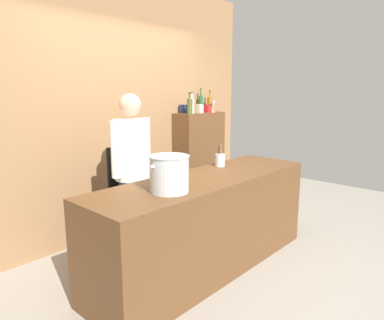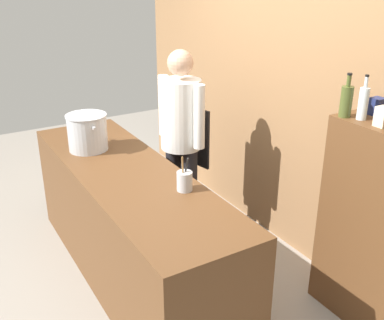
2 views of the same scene
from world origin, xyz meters
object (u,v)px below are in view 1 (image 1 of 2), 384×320
(wine_bottle_green, at_px, (201,103))
(wine_bottle_clear, at_px, (192,105))
(chef, at_px, (132,166))
(spice_tin_cream, at_px, (200,109))
(spice_tin_red, at_px, (207,109))
(utensil_crock, at_px, (220,160))
(wine_glass_wide, at_px, (193,104))
(wine_glass_tall, at_px, (213,104))
(stockpot_large, at_px, (169,174))
(spice_tin_navy, at_px, (183,109))
(wine_bottle_olive, at_px, (190,106))
(wine_bottle_amber, at_px, (210,104))

(wine_bottle_green, relative_size, wine_bottle_clear, 1.19)
(chef, bearing_deg, spice_tin_cream, -174.59)
(chef, distance_m, spice_tin_red, 1.84)
(spice_tin_cream, bearing_deg, utensil_crock, -127.93)
(wine_bottle_clear, distance_m, spice_tin_red, 0.33)
(wine_glass_wide, relative_size, wine_glass_tall, 1.08)
(stockpot_large, distance_m, spice_tin_navy, 2.13)
(wine_glass_wide, bearing_deg, utensil_crock, -123.89)
(wine_bottle_clear, distance_m, wine_glass_tall, 0.43)
(wine_bottle_green, bearing_deg, spice_tin_red, -96.10)
(spice_tin_cream, bearing_deg, wine_glass_wide, 111.12)
(spice_tin_red, bearing_deg, wine_glass_tall, -5.93)
(stockpot_large, height_order, wine_bottle_olive, wine_bottle_olive)
(wine_bottle_green, height_order, wine_bottle_olive, wine_bottle_green)
(wine_bottle_amber, distance_m, spice_tin_red, 0.20)
(chef, distance_m, utensil_crock, 0.93)
(stockpot_large, bearing_deg, spice_tin_cream, 34.99)
(chef, xyz_separation_m, wine_bottle_green, (1.72, 0.62, 0.55))
(spice_tin_cream, bearing_deg, wine_bottle_olive, -170.08)
(chef, bearing_deg, spice_tin_red, -176.06)
(stockpot_large, relative_size, wine_bottle_green, 1.16)
(utensil_crock, bearing_deg, stockpot_large, -163.80)
(stockpot_large, relative_size, spice_tin_cream, 3.23)
(utensil_crock, bearing_deg, spice_tin_navy, 62.78)
(stockpot_large, relative_size, wine_glass_tall, 2.39)
(spice_tin_navy, xyz_separation_m, spice_tin_red, (0.33, -0.15, -0.00))
(spice_tin_navy, bearing_deg, utensil_crock, -117.22)
(stockpot_large, relative_size, wine_bottle_amber, 1.27)
(stockpot_large, bearing_deg, spice_tin_red, 32.65)
(wine_glass_tall, bearing_deg, spice_tin_navy, 160.04)
(utensil_crock, bearing_deg, spice_tin_red, 46.25)
(wine_glass_tall, bearing_deg, wine_glass_wide, 162.42)
(wine_bottle_olive, height_order, spice_tin_cream, wine_bottle_olive)
(wine_bottle_green, bearing_deg, spice_tin_navy, 177.61)
(utensil_crock, bearing_deg, wine_bottle_olive, 61.57)
(wine_bottle_olive, bearing_deg, wine_bottle_amber, 13.93)
(stockpot_large, xyz_separation_m, spice_tin_navy, (1.58, 1.38, 0.40))
(wine_bottle_green, relative_size, wine_bottle_olive, 1.20)
(spice_tin_navy, bearing_deg, chef, -155.16)
(spice_tin_red, bearing_deg, chef, -164.11)
(stockpot_large, xyz_separation_m, wine_bottle_amber, (2.08, 1.32, 0.46))
(wine_glass_tall, distance_m, spice_tin_navy, 0.48)
(wine_bottle_green, relative_size, spice_tin_cream, 2.79)
(chef, bearing_deg, wine_glass_wide, -171.02)
(wine_bottle_amber, height_order, wine_glass_wide, wine_bottle_amber)
(utensil_crock, distance_m, spice_tin_red, 1.37)
(wine_glass_tall, xyz_separation_m, spice_tin_red, (-0.11, 0.01, -0.06))
(utensil_crock, height_order, wine_glass_wide, wine_glass_wide)
(chef, height_order, wine_glass_wide, chef)
(wine_bottle_amber, relative_size, wine_bottle_olive, 1.10)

